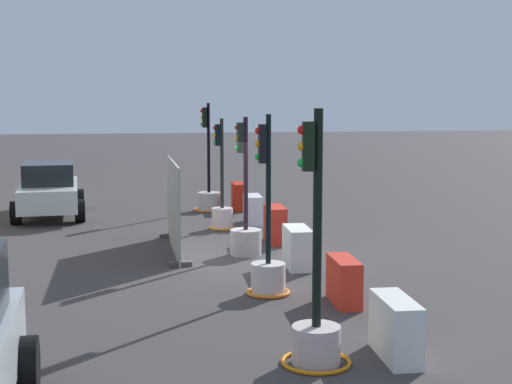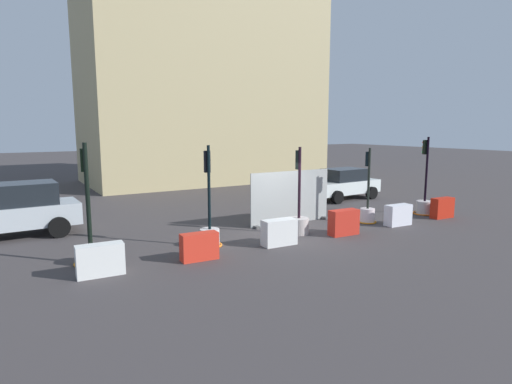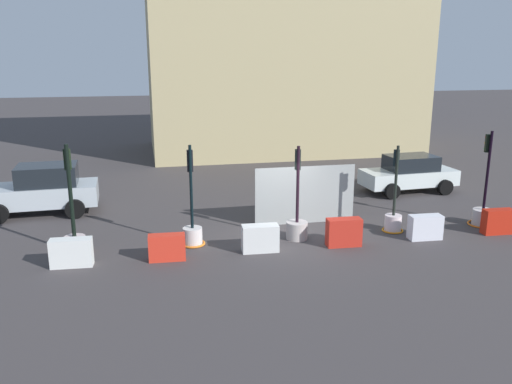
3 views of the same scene
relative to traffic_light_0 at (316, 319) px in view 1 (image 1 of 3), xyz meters
name	(u,v)px [view 1 (image 1 of 3)]	position (x,y,z in m)	size (l,w,h in m)	color
ground_plane	(237,256)	(6.81, -0.03, -0.60)	(120.00, 120.00, 0.00)	#3E393A
traffic_light_0	(316,319)	(0.00, 0.00, 0.00)	(0.93, 0.93, 3.32)	beige
traffic_light_1	(268,265)	(3.54, -0.07, -0.08)	(0.79, 0.79, 3.17)	silver
traffic_light_2	(245,232)	(6.89, -0.23, -0.08)	(0.69, 0.69, 3.05)	#B7ACA8
traffic_light_3	(222,210)	(10.29, -0.16, -0.10)	(0.72, 0.72, 2.93)	silver
traffic_light_4	(209,194)	(13.65, -0.20, -0.11)	(0.96, 0.96, 3.31)	beige
construction_barrier_0	(396,328)	(0.03, -1.11, -0.20)	(1.17, 0.47, 0.81)	silver
construction_barrier_1	(344,281)	(2.69, -1.21, -0.21)	(1.07, 0.44, 0.78)	red
construction_barrier_2	(298,248)	(5.49, -1.08, -0.19)	(1.13, 0.52, 0.83)	silver
construction_barrier_3	(275,225)	(8.14, -1.16, -0.16)	(1.10, 0.47, 0.89)	red
construction_barrier_4	(253,210)	(10.94, -1.11, -0.21)	(1.07, 0.49, 0.80)	silver
construction_barrier_5	(239,197)	(13.57, -1.13, -0.18)	(1.03, 0.43, 0.84)	red
car_white_van	(49,189)	(13.30, 4.55, 0.20)	(4.12, 2.18, 1.59)	silver
site_fence_panel	(174,208)	(7.63, 1.30, 0.37)	(3.60, 0.50, 2.05)	#999E9C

